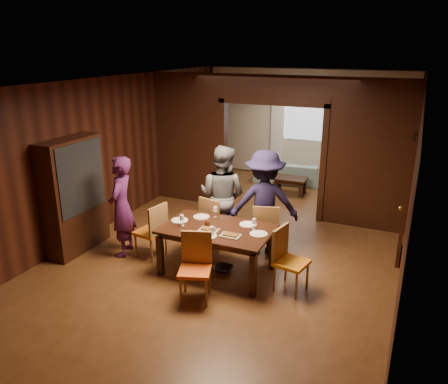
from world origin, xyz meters
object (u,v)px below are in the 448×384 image
at_px(dining_table, 217,250).
at_px(chair_near, 195,269).
at_px(chair_far_r, 266,229).
at_px(person_grey, 222,196).
at_px(sofa, 291,173).
at_px(coffee_table, 290,185).
at_px(chair_left, 150,230).
at_px(person_purple, 122,207).
at_px(chair_far_l, 217,222).
at_px(person_navy, 264,203).
at_px(hutch, 74,196).
at_px(chair_right, 292,261).

bearing_deg(dining_table, chair_near, -86.37).
bearing_deg(dining_table, chair_far_r, 58.45).
relative_size(person_grey, sofa, 0.97).
bearing_deg(person_grey, coffee_table, -92.72).
bearing_deg(sofa, chair_left, 72.67).
distance_m(person_purple, chair_far_l, 1.67).
relative_size(person_grey, chair_far_r, 1.89).
relative_size(coffee_table, chair_far_r, 0.82).
relative_size(person_navy, hutch, 0.92).
xyz_separation_m(sofa, chair_left, (-1.03, -5.08, 0.21)).
relative_size(chair_far_l, chair_near, 1.00).
distance_m(person_navy, chair_far_l, 0.94).
height_order(sofa, chair_near, chair_near).
xyz_separation_m(person_purple, chair_right, (2.97, 0.01, -0.38)).
bearing_deg(chair_far_r, person_navy, -67.96).
bearing_deg(chair_far_l, hutch, 40.00).
height_order(coffee_table, chair_right, chair_right).
distance_m(person_purple, chair_near, 1.99).
height_order(person_navy, chair_left, person_navy).
bearing_deg(chair_right, hutch, 104.47).
bearing_deg(chair_far_r, coffee_table, -98.11).
xyz_separation_m(sofa, chair_far_r, (0.75, -4.25, 0.21)).
distance_m(dining_table, coffee_table, 4.25).
bearing_deg(dining_table, hutch, -174.42).
relative_size(chair_right, chair_far_r, 1.00).
distance_m(person_navy, hutch, 3.27).
relative_size(coffee_table, chair_far_l, 0.82).
bearing_deg(person_navy, chair_right, 104.37).
distance_m(person_navy, dining_table, 1.18).
xyz_separation_m(person_navy, chair_far_r, (0.08, -0.10, -0.43)).
xyz_separation_m(person_navy, chair_right, (0.79, -1.03, -0.43)).
xyz_separation_m(person_purple, sofa, (1.51, 5.18, -0.59)).
xyz_separation_m(dining_table, chair_right, (1.23, -0.07, 0.10)).
height_order(sofa, hutch, hutch).
height_order(chair_left, chair_far_r, same).
height_order(sofa, dining_table, dining_table).
relative_size(chair_far_l, hutch, 0.48).
bearing_deg(coffee_table, chair_right, -73.86).
bearing_deg(chair_left, chair_right, 97.81).
distance_m(coffee_table, chair_right, 4.50).
bearing_deg(sofa, person_navy, 93.31).
height_order(coffee_table, hutch, hutch).
height_order(chair_left, chair_right, same).
bearing_deg(coffee_table, chair_far_r, -80.95).
xyz_separation_m(coffee_table, chair_right, (1.25, -4.32, 0.28)).
bearing_deg(chair_left, person_grey, 147.45).
relative_size(person_grey, coffee_table, 2.29).
bearing_deg(person_purple, chair_far_l, 106.48).
bearing_deg(coffee_table, dining_table, -89.77).
xyz_separation_m(person_purple, hutch, (-0.85, -0.17, 0.13)).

